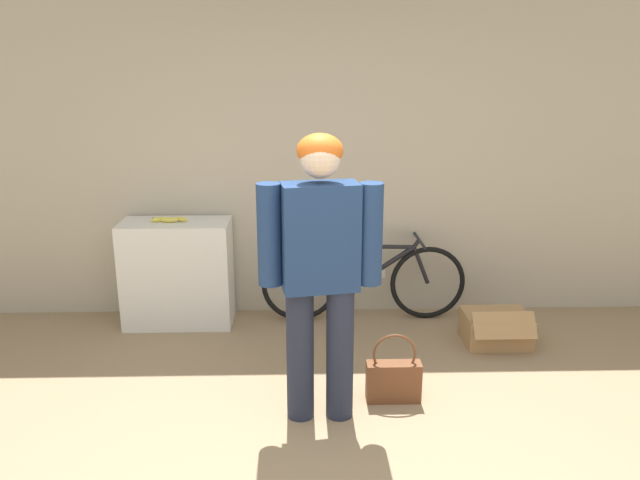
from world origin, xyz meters
name	(u,v)px	position (x,y,z in m)	size (l,w,h in m)	color
wall_back	(316,160)	(0.00, 2.62, 1.30)	(8.00, 0.07, 2.60)	#B7AD99
side_shelf	(178,273)	(-1.12, 2.35, 0.43)	(0.86, 0.42, 0.85)	white
person	(320,261)	(-0.01, 0.92, 0.99)	(0.70, 0.28, 1.70)	#23283D
bicycle	(364,281)	(0.39, 2.38, 0.34)	(1.68, 0.46, 0.69)	black
banana	(169,220)	(-1.16, 2.35, 0.88)	(0.30, 0.09, 0.04)	#EAD64C
handbag	(394,379)	(0.46, 1.08, 0.15)	(0.34, 0.11, 0.46)	brown
cardboard_box	(496,328)	(1.36, 1.89, 0.12)	(0.48, 0.45, 0.31)	#A87F51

